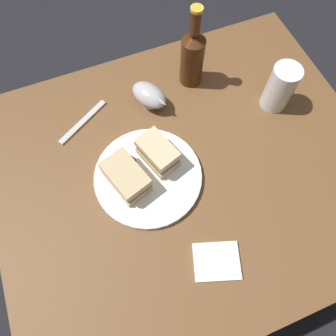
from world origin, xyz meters
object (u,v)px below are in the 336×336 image
pint_glass (279,90)px  cider_bottle (192,56)px  plate (148,177)px  napkin (217,261)px  fork (83,122)px  sandwich_half_right (126,177)px  gravy_boat (149,95)px  sandwich_half_left (158,153)px

pint_glass → cider_bottle: cider_bottle is taller
plate → napkin: plate is taller
pint_glass → fork: size_ratio=0.79×
plate → cider_bottle: (0.24, 0.26, 0.09)m
sandwich_half_right → fork: (-0.06, 0.23, -0.05)m
sandwich_half_right → plate: bearing=-2.6°
fork → napkin: bearing=-99.3°
gravy_boat → fork: size_ratio=0.72×
sandwich_half_left → pint_glass: pint_glass is taller
cider_bottle → pint_glass: bearing=-41.8°
plate → cider_bottle: size_ratio=1.12×
napkin → fork: 0.53m
plate → sandwich_half_left: bearing=39.7°
pint_glass → fork: 0.57m
plate → pint_glass: (0.43, 0.09, 0.05)m
pint_glass → plate: bearing=-168.2°
gravy_boat → fork: gravy_boat is taller
plate → cider_bottle: 0.37m
gravy_boat → cider_bottle: bearing=16.0°
cider_bottle → sandwich_half_right: bearing=-138.2°
plate → sandwich_half_left: (0.04, 0.04, 0.04)m
plate → gravy_boat: 0.24m
fork → sandwich_half_left: bearing=-81.9°
pint_glass → gravy_boat: bearing=159.1°
napkin → fork: bearing=111.1°
sandwich_half_left → sandwich_half_right: 0.10m
gravy_boat → sandwich_half_left: bearing=-103.8°
pint_glass → sandwich_half_left: bearing=-172.0°
napkin → plate: bearing=106.2°
sandwich_half_right → napkin: sandwich_half_right is taller
sandwich_half_right → pint_glass: 0.50m
plate → pint_glass: bearing=11.8°
fork → gravy_boat: bearing=-34.0°
plate → gravy_boat: gravy_boat is taller
sandwich_half_right → fork: size_ratio=0.77×
sandwich_half_left → gravy_boat: bearing=76.2°
plate → fork: size_ratio=1.59×
sandwich_half_right → gravy_boat: 0.26m
sandwich_half_right → pint_glass: pint_glass is taller
sandwich_half_left → fork: size_ratio=0.69×
pint_glass → napkin: pint_glass is taller
napkin → pint_glass: bearing=45.0°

